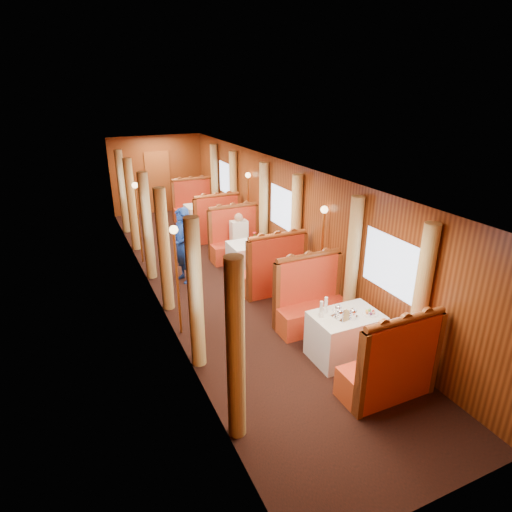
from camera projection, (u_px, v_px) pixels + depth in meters
floor at (222, 279)px, 9.44m from camera, size 3.00×12.00×0.01m
ceiling at (218, 166)px, 8.51m from camera, size 3.00×12.00×0.01m
wall_far at (158, 174)px, 14.04m from camera, size 3.00×0.01×2.50m
wall_near at (445, 408)px, 3.91m from camera, size 3.00×0.01×2.50m
wall_left at (149, 235)px, 8.40m from camera, size 0.01×12.00×2.50m
wall_right at (283, 217)px, 9.55m from camera, size 0.01×12.00×2.50m
doorway_far at (159, 182)px, 14.11m from camera, size 0.80×0.04×2.00m
table_near at (345, 336)px, 6.64m from camera, size 1.05×0.72×0.75m
banquette_near_fwd at (390, 370)px, 5.76m from camera, size 1.30×0.55×1.34m
banquette_near_aft at (311, 305)px, 7.48m from camera, size 1.30×0.55×1.34m
table_mid at (253, 258)px, 9.59m from camera, size 1.05×0.72×0.75m
banquette_mid_fwd at (273, 273)px, 8.72m from camera, size 1.30×0.55×1.34m
banquette_mid_aft at (236, 242)px, 10.43m from camera, size 1.30×0.55×1.34m
table_far at (204, 217)px, 12.55m from camera, size 1.05×0.72×0.75m
banquette_far_fwd at (216, 225)px, 11.67m from camera, size 1.30×0.55×1.34m
banquette_far_aft at (194, 207)px, 13.39m from camera, size 1.30×0.55×1.34m
tea_tray at (344, 316)px, 6.45m from camera, size 0.38×0.31×0.01m
teapot_left at (340, 316)px, 6.33m from camera, size 0.18×0.15×0.13m
teapot_right at (353, 315)px, 6.35m from camera, size 0.20×0.18×0.14m
teapot_back at (338, 311)px, 6.46m from camera, size 0.20×0.18×0.13m
fruit_plate at (370, 313)px, 6.51m from camera, size 0.23×0.23×0.05m
cup_inboard at (321, 311)px, 6.40m from camera, size 0.08×0.08×0.26m
cup_outboard at (326, 307)px, 6.52m from camera, size 0.08×0.08×0.26m
rose_vase_mid at (255, 235)px, 9.39m from camera, size 0.06×0.06×0.36m
rose_vase_far at (202, 199)px, 12.35m from camera, size 0.06×0.06×0.36m
window_left_near at (204, 303)px, 5.38m from camera, size 0.01×1.20×0.90m
curtain_left_near_a at (236, 352)px, 4.86m from camera, size 0.22×0.22×2.35m
curtain_left_near_b at (195, 295)px, 6.18m from camera, size 0.22×0.22×2.35m
window_right_near at (390, 265)px, 6.52m from camera, size 0.01×1.20×0.90m
curtain_right_near_a at (420, 304)px, 5.92m from camera, size 0.22×0.22×2.35m
curtain_right_near_b at (352, 264)px, 7.24m from camera, size 0.22×0.22×2.35m
window_left_mid at (148, 225)px, 8.33m from camera, size 0.01×1.20×0.90m
curtain_left_mid_a at (164, 251)px, 7.82m from camera, size 0.22×0.22×2.35m
curtain_left_mid_b at (147, 227)px, 9.13m from camera, size 0.22×0.22×2.35m
window_right_mid at (283, 208)px, 9.47m from camera, size 0.01×1.20×0.90m
curtain_right_mid_a at (296, 231)px, 8.88m from camera, size 0.22×0.22×2.35m
curtain_right_mid_b at (264, 212)px, 10.19m from camera, size 0.22×0.22×2.35m
window_left_far at (122, 188)px, 11.29m from camera, size 0.01×1.20×0.90m
curtain_left_far_a at (132, 205)px, 10.77m from camera, size 0.22×0.22×2.35m
curtain_left_far_b at (123, 192)px, 12.09m from camera, size 0.22×0.22×2.35m
window_right_far at (227, 179)px, 12.43m from camera, size 0.01×1.20×0.90m
curtain_right_far_a at (234, 194)px, 11.83m from camera, size 0.22×0.22×2.35m
curtain_right_far_b at (215, 183)px, 13.15m from camera, size 0.22×0.22×2.35m
sconce_left_fore at (176, 259)px, 6.91m from camera, size 0.14×0.14×1.95m
sconce_right_fore at (323, 235)px, 7.99m from camera, size 0.14×0.14×1.95m
sconce_left_aft at (137, 206)px, 9.87m from camera, size 0.14×0.14×1.95m
sconce_right_aft at (248, 194)px, 10.94m from camera, size 0.14×0.14×1.95m
steward at (183, 245)px, 9.09m from camera, size 0.55×0.69×1.64m
passenger at (239, 233)px, 10.12m from camera, size 0.40×0.44×0.76m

